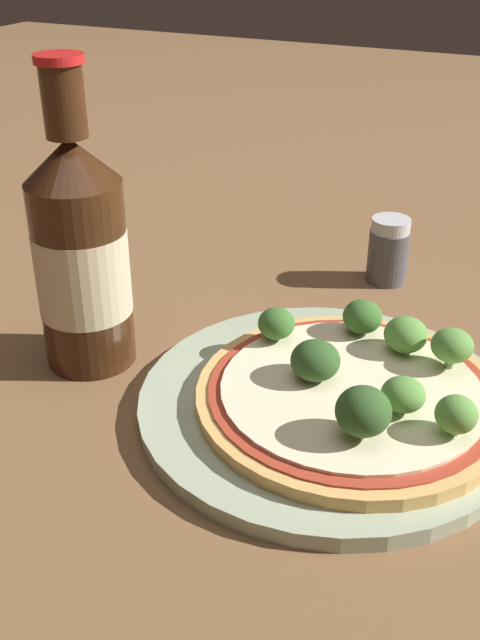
% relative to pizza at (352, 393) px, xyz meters
% --- Properties ---
extents(ground_plane, '(3.00, 3.00, 0.00)m').
position_rel_pizza_xyz_m(ground_plane, '(-0.00, 0.02, -0.02)').
color(ground_plane, brown).
extents(plate, '(0.27, 0.27, 0.01)m').
position_rel_pizza_xyz_m(plate, '(0.00, 0.01, -0.01)').
color(plate, '#A3B293').
rests_on(plate, ground_plane).
extents(pizza, '(0.22, 0.22, 0.01)m').
position_rel_pizza_xyz_m(pizza, '(0.00, 0.00, 0.00)').
color(pizza, tan).
rests_on(pizza, plate).
extents(broccoli_floret_0, '(0.03, 0.03, 0.03)m').
position_rel_pizza_xyz_m(broccoli_floret_0, '(-0.03, -0.07, 0.02)').
color(broccoli_floret_0, '#7A9E5B').
rests_on(broccoli_floret_0, pizza).
extents(broccoli_floret_1, '(0.04, 0.04, 0.04)m').
position_rel_pizza_xyz_m(broccoli_floret_1, '(-0.05, -0.02, 0.03)').
color(broccoli_floret_1, '#7A9E5B').
rests_on(broccoli_floret_1, pizza).
extents(broccoli_floret_2, '(0.03, 0.03, 0.03)m').
position_rel_pizza_xyz_m(broccoli_floret_2, '(0.07, 0.02, 0.02)').
color(broccoli_floret_2, '#7A9E5B').
rests_on(broccoli_floret_2, pizza).
extents(broccoli_floret_3, '(0.03, 0.03, 0.03)m').
position_rel_pizza_xyz_m(broccoli_floret_3, '(-0.02, -0.04, 0.02)').
color(broccoli_floret_3, '#7A9E5B').
rests_on(broccoli_floret_3, pizza).
extents(broccoli_floret_4, '(0.03, 0.03, 0.03)m').
position_rel_pizza_xyz_m(broccoli_floret_4, '(0.05, -0.06, 0.03)').
color(broccoli_floret_4, '#7A9E5B').
rests_on(broccoli_floret_4, pizza).
extents(broccoli_floret_5, '(0.03, 0.03, 0.03)m').
position_rel_pizza_xyz_m(broccoli_floret_5, '(0.06, -0.02, 0.02)').
color(broccoli_floret_5, '#7A9E5B').
rests_on(broccoli_floret_5, pizza).
extents(broccoli_floret_6, '(0.03, 0.03, 0.03)m').
position_rel_pizza_xyz_m(broccoli_floret_6, '(0.03, 0.07, 0.02)').
color(broccoli_floret_6, '#7A9E5B').
rests_on(broccoli_floret_6, pizza).
extents(broccoli_floret_7, '(0.04, 0.04, 0.03)m').
position_rel_pizza_xyz_m(broccoli_floret_7, '(-0.00, 0.03, 0.02)').
color(broccoli_floret_7, '#7A9E5B').
rests_on(broccoli_floret_7, pizza).
extents(beer_bottle, '(0.07, 0.07, 0.24)m').
position_rel_pizza_xyz_m(beer_bottle, '(-0.01, 0.21, 0.07)').
color(beer_bottle, '#381E0F').
rests_on(beer_bottle, ground_plane).
extents(pepper_shaker, '(0.04, 0.04, 0.06)m').
position_rel_pizza_xyz_m(pepper_shaker, '(0.22, 0.04, 0.01)').
color(pepper_shaker, '#4C4C51').
rests_on(pepper_shaker, ground_plane).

